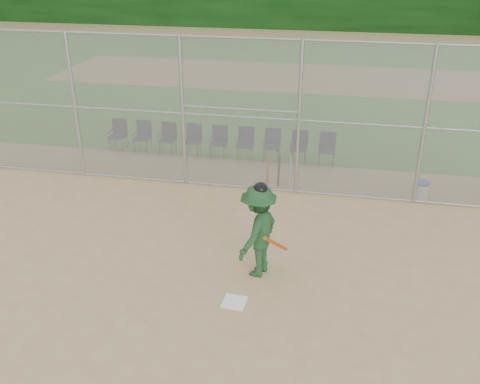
% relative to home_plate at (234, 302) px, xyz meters
% --- Properties ---
extents(ground, '(100.00, 100.00, 0.00)m').
position_rel_home_plate_xyz_m(ground, '(-0.37, -0.08, -0.01)').
color(ground, tan).
rests_on(ground, ground).
extents(grass_strip, '(100.00, 100.00, 0.00)m').
position_rel_home_plate_xyz_m(grass_strip, '(-0.37, 17.92, -0.00)').
color(grass_strip, '#2A6C20').
rests_on(grass_strip, ground).
extents(dirt_patch_far, '(24.00, 24.00, 0.00)m').
position_rel_home_plate_xyz_m(dirt_patch_far, '(-0.37, 17.92, -0.00)').
color(dirt_patch_far, tan).
rests_on(dirt_patch_far, ground).
extents(backstop_fence, '(16.09, 0.09, 4.00)m').
position_rel_home_plate_xyz_m(backstop_fence, '(-0.37, 4.92, 2.06)').
color(backstop_fence, gray).
rests_on(backstop_fence, ground).
extents(home_plate, '(0.45, 0.45, 0.02)m').
position_rel_home_plate_xyz_m(home_plate, '(0.00, 0.00, 0.00)').
color(home_plate, white).
rests_on(home_plate, ground).
extents(batter_at_plate, '(1.15, 1.42, 2.00)m').
position_rel_home_plate_xyz_m(batter_at_plate, '(0.26, 1.05, 0.96)').
color(batter_at_plate, '#1B4522').
rests_on(batter_at_plate, ground).
extents(water_cooler, '(0.38, 0.38, 0.48)m').
position_rel_home_plate_xyz_m(water_cooler, '(3.83, 5.18, 0.23)').
color(water_cooler, white).
rests_on(water_cooler, ground).
extents(spare_bats, '(0.66, 0.34, 0.83)m').
position_rel_home_plate_xyz_m(spare_bats, '(0.12, 5.39, 0.40)').
color(spare_bats, '#D84C14').
rests_on(spare_bats, ground).
extents(chair_0, '(0.54, 0.52, 0.96)m').
position_rel_home_plate_xyz_m(chair_0, '(-5.20, 7.02, 0.47)').
color(chair_0, '#0E1635').
rests_on(chair_0, ground).
extents(chair_1, '(0.54, 0.52, 0.96)m').
position_rel_home_plate_xyz_m(chair_1, '(-4.38, 7.02, 0.47)').
color(chair_1, '#0E1635').
rests_on(chair_1, ground).
extents(chair_2, '(0.54, 0.52, 0.96)m').
position_rel_home_plate_xyz_m(chair_2, '(-3.57, 7.02, 0.47)').
color(chair_2, '#0E1635').
rests_on(chair_2, ground).
extents(chair_3, '(0.54, 0.52, 0.96)m').
position_rel_home_plate_xyz_m(chair_3, '(-2.75, 7.02, 0.47)').
color(chair_3, '#0E1635').
rests_on(chair_3, ground).
extents(chair_4, '(0.54, 0.52, 0.96)m').
position_rel_home_plate_xyz_m(chair_4, '(-1.94, 7.02, 0.47)').
color(chair_4, '#0E1635').
rests_on(chair_4, ground).
extents(chair_5, '(0.54, 0.52, 0.96)m').
position_rel_home_plate_xyz_m(chair_5, '(-1.12, 7.02, 0.47)').
color(chair_5, '#0E1635').
rests_on(chair_5, ground).
extents(chair_6, '(0.54, 0.52, 0.96)m').
position_rel_home_plate_xyz_m(chair_6, '(-0.31, 7.02, 0.47)').
color(chair_6, '#0E1635').
rests_on(chair_6, ground).
extents(chair_7, '(0.54, 0.52, 0.96)m').
position_rel_home_plate_xyz_m(chair_7, '(0.51, 7.02, 0.47)').
color(chair_7, '#0E1635').
rests_on(chair_7, ground).
extents(chair_8, '(0.54, 0.52, 0.96)m').
position_rel_home_plate_xyz_m(chair_8, '(1.33, 7.02, 0.47)').
color(chair_8, '#0E1635').
rests_on(chair_8, ground).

